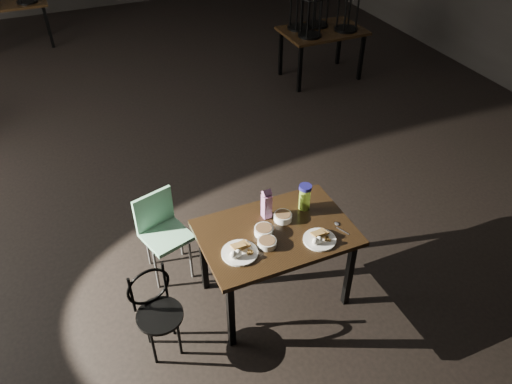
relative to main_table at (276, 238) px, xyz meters
name	(u,v)px	position (x,y,z in m)	size (l,w,h in m)	color
main_table	(276,238)	(0.00, 0.00, 0.00)	(1.20, 0.80, 0.75)	black
plate_left	(240,252)	(-0.36, -0.12, 0.10)	(0.28, 0.28, 0.09)	white
plate_right	(320,238)	(0.26, -0.23, 0.10)	(0.25, 0.25, 0.08)	white
bowl_near	(264,230)	(-0.10, 0.01, 0.11)	(0.15, 0.15, 0.06)	white
bowl_far	(283,217)	(0.10, 0.10, 0.11)	(0.15, 0.15, 0.06)	white
bowl_big	(267,243)	(-0.13, -0.12, 0.11)	(0.15, 0.15, 0.05)	white
juice_carton	(267,204)	(0.00, 0.19, 0.20)	(0.07, 0.07, 0.27)	#86187A
water_bottle	(305,197)	(0.33, 0.16, 0.20)	(0.13, 0.13, 0.23)	#90BE38
spoon	(338,225)	(0.48, -0.13, 0.08)	(0.05, 0.18, 0.01)	silver
bentwood_chair	(156,306)	(-1.03, -0.09, -0.23)	(0.37, 0.37, 0.74)	black
school_chair	(162,228)	(-0.77, 0.69, -0.19)	(0.46, 0.46, 0.80)	#7ABD97
bg_table_right	(321,26)	(2.47, 3.68, 0.13)	(1.20, 0.80, 1.48)	black
bg_table_far	(8,3)	(-1.71, 6.85, 0.08)	(1.20, 0.80, 1.48)	black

